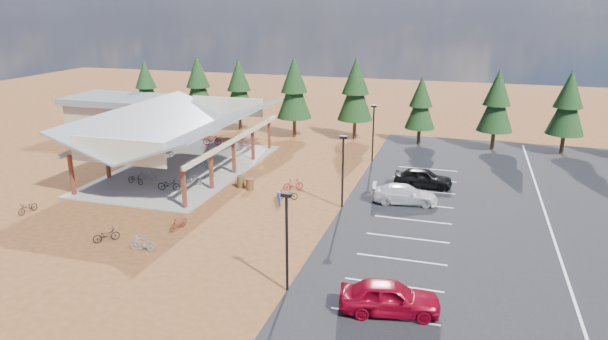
{
  "coord_description": "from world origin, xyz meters",
  "views": [
    {
      "loc": [
        12.77,
        -32.69,
        13.66
      ],
      "look_at": [
        1.74,
        3.58,
        1.98
      ],
      "focal_mm": 32.0,
      "sensor_mm": 36.0,
      "label": 1
    }
  ],
  "objects_px": {
    "bike_13": "(143,243)",
    "bike_5": "(193,179)",
    "lamp_post_1": "(343,167)",
    "bike_0": "(135,179)",
    "bike_6": "(201,163)",
    "bike_7": "(244,144)",
    "bike_16": "(287,194)",
    "bike_3": "(212,140)",
    "bike_14": "(279,196)",
    "trash_bin_1": "(241,182)",
    "outbuilding": "(120,113)",
    "lamp_post_0": "(287,235)",
    "trash_bin_0": "(250,184)",
    "car_4": "(423,178)",
    "bike_8": "(28,207)",
    "lamp_post_2": "(373,129)",
    "car_0": "(390,297)",
    "bike_15": "(293,184)",
    "bike_12": "(106,235)",
    "car_3": "(405,194)",
    "bike_pavilion": "(182,126)",
    "bike_2": "(166,152)",
    "bike_4": "(169,185)",
    "bike_11": "(179,223)"
  },
  "relations": [
    {
      "from": "car_0",
      "to": "bike_12",
      "type": "bearing_deg",
      "value": 70.07
    },
    {
      "from": "car_0",
      "to": "bike_pavilion",
      "type": "bearing_deg",
      "value": 38.56
    },
    {
      "from": "trash_bin_0",
      "to": "bike_3",
      "type": "relative_size",
      "value": 0.49
    },
    {
      "from": "lamp_post_0",
      "to": "lamp_post_2",
      "type": "distance_m",
      "value": 24.0
    },
    {
      "from": "bike_8",
      "to": "bike_13",
      "type": "xyz_separation_m",
      "value": [
        10.81,
        -2.87,
        0.09
      ]
    },
    {
      "from": "trash_bin_0",
      "to": "trash_bin_1",
      "type": "xyz_separation_m",
      "value": [
        -0.89,
        0.34,
        0.0
      ]
    },
    {
      "from": "bike_2",
      "to": "bike_11",
      "type": "bearing_deg",
      "value": -138.64
    },
    {
      "from": "trash_bin_0",
      "to": "car_4",
      "type": "xyz_separation_m",
      "value": [
        12.62,
        4.39,
        0.34
      ]
    },
    {
      "from": "trash_bin_0",
      "to": "car_4",
      "type": "distance_m",
      "value": 13.36
    },
    {
      "from": "bike_6",
      "to": "bike_5",
      "type": "bearing_deg",
      "value": -174.35
    },
    {
      "from": "trash_bin_1",
      "to": "bike_3",
      "type": "xyz_separation_m",
      "value": [
        -7.76,
        10.84,
        0.21
      ]
    },
    {
      "from": "bike_7",
      "to": "bike_13",
      "type": "bearing_deg",
      "value": -152.85
    },
    {
      "from": "trash_bin_1",
      "to": "bike_6",
      "type": "xyz_separation_m",
      "value": [
        -5.27,
        3.61,
        0.06
      ]
    },
    {
      "from": "bike_pavilion",
      "to": "bike_16",
      "type": "height_order",
      "value": "bike_pavilion"
    },
    {
      "from": "bike_7",
      "to": "bike_15",
      "type": "xyz_separation_m",
      "value": [
        8.17,
        -9.8,
        -0.12
      ]
    },
    {
      "from": "car_3",
      "to": "bike_2",
      "type": "bearing_deg",
      "value": 68.51
    },
    {
      "from": "bike_13",
      "to": "bike_16",
      "type": "distance_m",
      "value": 11.75
    },
    {
      "from": "lamp_post_0",
      "to": "bike_3",
      "type": "bearing_deg",
      "value": 123.24
    },
    {
      "from": "trash_bin_0",
      "to": "bike_15",
      "type": "bearing_deg",
      "value": 14.9
    },
    {
      "from": "bike_8",
      "to": "car_4",
      "type": "xyz_separation_m",
      "value": [
        25.21,
        13.28,
        0.38
      ]
    },
    {
      "from": "bike_6",
      "to": "bike_7",
      "type": "bearing_deg",
      "value": -24.38
    },
    {
      "from": "bike_7",
      "to": "bike_16",
      "type": "bearing_deg",
      "value": -125.68
    },
    {
      "from": "lamp_post_0",
      "to": "bike_13",
      "type": "height_order",
      "value": "lamp_post_0"
    },
    {
      "from": "bike_12",
      "to": "car_0",
      "type": "distance_m",
      "value": 17.61
    },
    {
      "from": "lamp_post_2",
      "to": "car_4",
      "type": "distance_m",
      "value": 8.11
    },
    {
      "from": "bike_6",
      "to": "bike_13",
      "type": "relative_size",
      "value": 0.95
    },
    {
      "from": "bike_3",
      "to": "bike_14",
      "type": "distance_m",
      "value": 17.72
    },
    {
      "from": "lamp_post_1",
      "to": "lamp_post_0",
      "type": "bearing_deg",
      "value": -90.0
    },
    {
      "from": "bike_15",
      "to": "bike_12",
      "type": "bearing_deg",
      "value": 113.43
    },
    {
      "from": "trash_bin_1",
      "to": "bike_2",
      "type": "relative_size",
      "value": 0.51
    },
    {
      "from": "lamp_post_1",
      "to": "trash_bin_0",
      "type": "xyz_separation_m",
      "value": [
        -7.6,
        1.61,
        -2.53
      ]
    },
    {
      "from": "bike_16",
      "to": "bike_13",
      "type": "bearing_deg",
      "value": -39.25
    },
    {
      "from": "lamp_post_1",
      "to": "bike_8",
      "type": "xyz_separation_m",
      "value": [
        -20.2,
        -7.27,
        -2.57
      ]
    },
    {
      "from": "bike_4",
      "to": "outbuilding",
      "type": "bearing_deg",
      "value": 32.22
    },
    {
      "from": "bike_3",
      "to": "lamp_post_0",
      "type": "bearing_deg",
      "value": -163.76
    },
    {
      "from": "bike_2",
      "to": "bike_4",
      "type": "xyz_separation_m",
      "value": [
        5.13,
        -8.24,
        -0.0
      ]
    },
    {
      "from": "outbuilding",
      "to": "trash_bin_0",
      "type": "height_order",
      "value": "outbuilding"
    },
    {
      "from": "bike_13",
      "to": "bike_5",
      "type": "bearing_deg",
      "value": -169.8
    },
    {
      "from": "bike_5",
      "to": "bike_13",
      "type": "height_order",
      "value": "bike_5"
    },
    {
      "from": "outbuilding",
      "to": "lamp_post_1",
      "type": "relative_size",
      "value": 2.14
    },
    {
      "from": "bike_5",
      "to": "bike_16",
      "type": "distance_m",
      "value": 8.06
    },
    {
      "from": "bike_5",
      "to": "bike_13",
      "type": "relative_size",
      "value": 0.96
    },
    {
      "from": "trash_bin_0",
      "to": "outbuilding",
      "type": "bearing_deg",
      "value": 146.09
    },
    {
      "from": "trash_bin_1",
      "to": "car_0",
      "type": "height_order",
      "value": "car_0"
    },
    {
      "from": "trash_bin_1",
      "to": "bike_3",
      "type": "bearing_deg",
      "value": 125.59
    },
    {
      "from": "bike_14",
      "to": "car_3",
      "type": "relative_size",
      "value": 0.42
    },
    {
      "from": "lamp_post_1",
      "to": "car_0",
      "type": "xyz_separation_m",
      "value": [
        5.14,
        -12.59,
        -2.15
      ]
    },
    {
      "from": "trash_bin_1",
      "to": "bike_8",
      "type": "relative_size",
      "value": 0.58
    },
    {
      "from": "lamp_post_1",
      "to": "bike_0",
      "type": "bearing_deg",
      "value": -179.97
    },
    {
      "from": "lamp_post_1",
      "to": "car_4",
      "type": "xyz_separation_m",
      "value": [
        5.02,
        6.01,
        -2.19
      ]
    }
  ]
}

